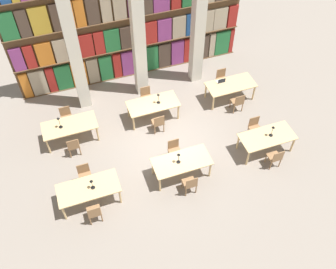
{
  "coord_description": "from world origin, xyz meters",
  "views": [
    {
      "loc": [
        -2.91,
        -8.34,
        10.69
      ],
      "look_at": [
        0.0,
        -0.14,
        0.69
      ],
      "focal_mm": 40.0,
      "sensor_mm": 36.0,
      "label": 1
    }
  ],
  "objects_px": {
    "chair_0": "(94,212)",
    "laptop": "(221,81)",
    "reading_table_3": "(70,127)",
    "reading_table_5": "(231,86)",
    "reading_table_4": "(153,105)",
    "chair_7": "(66,117)",
    "desk_lamp_3": "(59,121)",
    "chair_3": "(174,150)",
    "desk_lamp_1": "(179,156)",
    "chair_4": "(275,157)",
    "pillar_right": "(199,16)",
    "chair_1": "(85,175)",
    "chair_8": "(158,122)",
    "chair_9": "(146,96)",
    "desk_lamp_4": "(158,97)",
    "chair_10": "(238,102)",
    "chair_5": "(255,127)",
    "pillar_center": "(138,28)",
    "reading_table_0": "(88,189)",
    "chair_6": "(73,146)",
    "desk_lamp_0": "(92,183)",
    "reading_table_2": "(267,138)",
    "desk_lamp_2": "(273,129)",
    "chair_2": "(190,183)",
    "reading_table_1": "(182,163)",
    "pillar_left": "(72,41)",
    "chair_11": "(222,78)"
  },
  "relations": [
    {
      "from": "chair_1",
      "to": "pillar_left",
      "type": "bearing_deg",
      "value": -100.71
    },
    {
      "from": "chair_3",
      "to": "desk_lamp_1",
      "type": "relative_size",
      "value": 1.95
    },
    {
      "from": "reading_table_3",
      "to": "chair_8",
      "type": "xyz_separation_m",
      "value": [
        3.15,
        -0.69,
        -0.2
      ]
    },
    {
      "from": "chair_5",
      "to": "reading_table_4",
      "type": "bearing_deg",
      "value": -33.69
    },
    {
      "from": "chair_0",
      "to": "chair_1",
      "type": "xyz_separation_m",
      "value": [
        0.0,
        1.49,
        0.0
      ]
    },
    {
      "from": "pillar_left",
      "to": "reading_table_1",
      "type": "height_order",
      "value": "pillar_left"
    },
    {
      "from": "chair_2",
      "to": "chair_1",
      "type": "bearing_deg",
      "value": 154.7
    },
    {
      "from": "reading_table_3",
      "to": "chair_10",
      "type": "relative_size",
      "value": 2.22
    },
    {
      "from": "reading_table_3",
      "to": "desk_lamp_3",
      "type": "xyz_separation_m",
      "value": [
        -0.3,
        0.0,
        0.42
      ]
    },
    {
      "from": "reading_table_3",
      "to": "reading_table_4",
      "type": "relative_size",
      "value": 1.0
    },
    {
      "from": "pillar_center",
      "to": "chair_10",
      "type": "height_order",
      "value": "pillar_center"
    },
    {
      "from": "chair_4",
      "to": "chair_7",
      "type": "xyz_separation_m",
      "value": [
        -6.46,
        4.34,
        0.0
      ]
    },
    {
      "from": "pillar_right",
      "to": "chair_1",
      "type": "distance_m",
      "value": 7.2
    },
    {
      "from": "chair_4",
      "to": "chair_6",
      "type": "bearing_deg",
      "value": 156.22
    },
    {
      "from": "reading_table_3",
      "to": "chair_10",
      "type": "distance_m",
      "value": 6.48
    },
    {
      "from": "chair_0",
      "to": "chair_5",
      "type": "bearing_deg",
      "value": 13.38
    },
    {
      "from": "pillar_center",
      "to": "reading_table_4",
      "type": "height_order",
      "value": "pillar_center"
    },
    {
      "from": "pillar_center",
      "to": "reading_table_0",
      "type": "distance_m",
      "value": 6.03
    },
    {
      "from": "pillar_left",
      "to": "chair_3",
      "type": "relative_size",
      "value": 6.82
    },
    {
      "from": "chair_0",
      "to": "desk_lamp_0",
      "type": "xyz_separation_m",
      "value": [
        0.15,
        0.7,
        0.56
      ]
    },
    {
      "from": "desk_lamp_4",
      "to": "reading_table_5",
      "type": "xyz_separation_m",
      "value": [
        3.06,
        0.03,
        -0.4
      ]
    },
    {
      "from": "chair_6",
      "to": "reading_table_2",
      "type": "bearing_deg",
      "value": -17.89
    },
    {
      "from": "chair_7",
      "to": "desk_lamp_3",
      "type": "bearing_deg",
      "value": 70.69
    },
    {
      "from": "desk_lamp_0",
      "to": "reading_table_3",
      "type": "height_order",
      "value": "desk_lamp_0"
    },
    {
      "from": "chair_2",
      "to": "reading_table_3",
      "type": "xyz_separation_m",
      "value": [
        -3.26,
        3.61,
        0.2
      ]
    },
    {
      "from": "desk_lamp_1",
      "to": "reading_table_2",
      "type": "relative_size",
      "value": 0.23
    },
    {
      "from": "reading_table_5",
      "to": "chair_10",
      "type": "xyz_separation_m",
      "value": [
        -0.02,
        -0.75,
        -0.2
      ]
    },
    {
      "from": "desk_lamp_0",
      "to": "desk_lamp_2",
      "type": "xyz_separation_m",
      "value": [
        6.35,
        0.05,
        0.04
      ]
    },
    {
      "from": "desk_lamp_3",
      "to": "chair_1",
      "type": "bearing_deg",
      "value": -79.48
    },
    {
      "from": "pillar_left",
      "to": "chair_0",
      "type": "bearing_deg",
      "value": -97.77
    },
    {
      "from": "chair_0",
      "to": "laptop",
      "type": "bearing_deg",
      "value": 33.04
    },
    {
      "from": "chair_10",
      "to": "chair_11",
      "type": "xyz_separation_m",
      "value": [
        0.0,
        1.49,
        0.0
      ]
    },
    {
      "from": "chair_6",
      "to": "reading_table_4",
      "type": "relative_size",
      "value": 0.45
    },
    {
      "from": "reading_table_2",
      "to": "chair_8",
      "type": "xyz_separation_m",
      "value": [
        -3.32,
        2.16,
        -0.2
      ]
    },
    {
      "from": "chair_0",
      "to": "reading_table_4",
      "type": "xyz_separation_m",
      "value": [
        3.09,
        3.66,
        0.2
      ]
    },
    {
      "from": "chair_9",
      "to": "reading_table_4",
      "type": "bearing_deg",
      "value": 93.07
    },
    {
      "from": "chair_7",
      "to": "reading_table_4",
      "type": "relative_size",
      "value": 0.45
    },
    {
      "from": "chair_2",
      "to": "reading_table_2",
      "type": "bearing_deg",
      "value": 13.36
    },
    {
      "from": "chair_8",
      "to": "chair_9",
      "type": "relative_size",
      "value": 1.0
    },
    {
      "from": "chair_1",
      "to": "reading_table_3",
      "type": "bearing_deg",
      "value": -87.47
    },
    {
      "from": "desk_lamp_4",
      "to": "chair_10",
      "type": "distance_m",
      "value": 3.18
    },
    {
      "from": "chair_0",
      "to": "desk_lamp_3",
      "type": "height_order",
      "value": "desk_lamp_3"
    },
    {
      "from": "desk_lamp_2",
      "to": "chair_2",
      "type": "bearing_deg",
      "value": -167.33
    },
    {
      "from": "pillar_left",
      "to": "chair_1",
      "type": "distance_m",
      "value": 4.66
    },
    {
      "from": "pillar_right",
      "to": "reading_table_0",
      "type": "xyz_separation_m",
      "value": [
        -5.53,
        -4.6,
        -2.32
      ]
    },
    {
      "from": "pillar_right",
      "to": "chair_1",
      "type": "height_order",
      "value": "pillar_right"
    },
    {
      "from": "desk_lamp_2",
      "to": "desk_lamp_4",
      "type": "height_order",
      "value": "desk_lamp_2"
    },
    {
      "from": "pillar_center",
      "to": "reading_table_0",
      "type": "relative_size",
      "value": 3.07
    },
    {
      "from": "reading_table_3",
      "to": "reading_table_5",
      "type": "distance_m",
      "value": 6.46
    },
    {
      "from": "reading_table_1",
      "to": "reading_table_2",
      "type": "distance_m",
      "value": 3.23
    }
  ]
}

